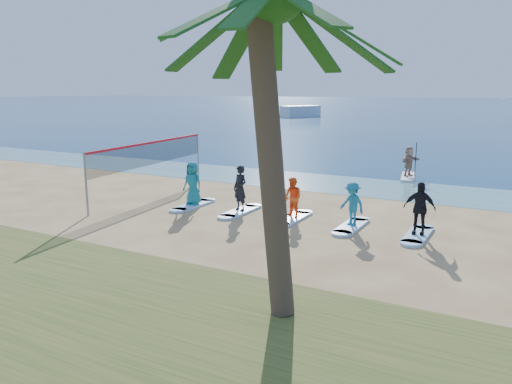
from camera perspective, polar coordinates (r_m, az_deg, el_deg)
The scene contains 17 objects.
ground at distance 17.63m, azimuth -6.10°, elevation -4.33°, with size 600.00×600.00×0.00m, color tan.
shallow_water at distance 26.69m, azimuth 6.84°, elevation 1.14°, with size 600.00×600.00×0.00m, color teal.
ocean at distance 174.22m, azimuth 25.84°, elevation 8.89°, with size 600.00×600.00×0.00m, color navy.
volleyball_net at distance 23.72m, azimuth -11.89°, elevation 4.30°, with size 1.16×9.03×2.50m.
paddleboard at distance 29.06m, azimuth 16.98°, elevation 1.67°, with size 0.70×3.00×0.12m, color silver.
paddleboarder at distance 28.93m, azimuth 17.09°, elevation 3.38°, with size 1.51×0.48×1.63m, color tan.
boat_offshore_a at distance 91.95m, azimuth 5.10°, elevation 8.56°, with size 2.68×7.65×1.99m, color silver.
surfboard_0 at distance 21.21m, azimuth -7.18°, elevation -1.50°, with size 0.70×2.20×0.09m, color #A2D9FB.
student_0 at distance 21.02m, azimuth -7.24°, elevation 1.01°, with size 0.88×0.57×1.80m, color #1A7A81.
surfboard_1 at distance 19.98m, azimuth -1.81°, elevation -2.23°, with size 0.70×2.20×0.09m, color #A2D9FB.
student_1 at distance 19.77m, azimuth -1.83°, elevation 0.45°, with size 0.66×0.43×1.81m, color black.
surfboard_2 at distance 18.95m, azimuth 4.20°, elevation -3.02°, with size 0.70×2.20×0.09m, color #A2D9FB.
student_2 at distance 18.76m, azimuth 4.24°, elevation -0.64°, with size 0.74×0.58×1.52m, color #FF5A1A.
surfboard_3 at distance 18.15m, azimuth 10.84°, elevation -3.86°, with size 0.70×2.20×0.09m, color #A2D9FB.
student_3 at distance 17.95m, azimuth 10.94°, elevation -1.33°, with size 1.00×0.58×1.55m, color teal.
surfboard_4 at distance 17.62m, azimuth 17.98°, elevation -4.70°, with size 0.70×2.20×0.09m, color #A2D9FB.
student_4 at distance 17.39m, azimuth 18.17°, elevation -1.76°, with size 1.04×0.43×1.77m, color black.
Camera 1 is at (9.74, -13.88, 4.82)m, focal length 35.00 mm.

